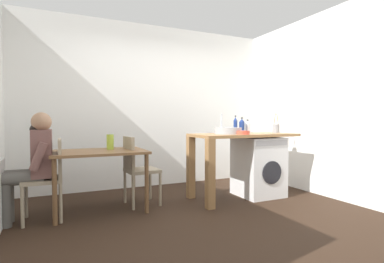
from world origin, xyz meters
name	(u,v)px	position (x,y,z in m)	size (l,w,h in m)	color
ground_plane	(193,214)	(0.00, 0.00, 0.00)	(5.46, 5.46, 0.00)	black
wall_back	(149,106)	(0.00, 1.75, 1.35)	(4.60, 0.10, 2.70)	white
wall_counter_side	(326,104)	(2.15, 0.00, 1.35)	(0.10, 3.80, 2.70)	white
dining_table	(99,159)	(-0.98, 0.62, 0.64)	(1.10, 0.76, 0.74)	brown
chair_person_seat	(50,174)	(-1.53, 0.52, 0.51)	(0.41, 0.41, 0.90)	gray
chair_opposite	(137,166)	(-0.50, 0.67, 0.51)	(0.43, 0.43, 0.90)	gray
seated_person	(33,161)	(-1.69, 0.52, 0.67)	(0.50, 0.51, 1.20)	#595651
kitchen_counter	(231,145)	(0.78, 0.41, 0.76)	(1.50, 0.68, 0.92)	#9E7042
washing_machine	(258,166)	(1.25, 0.41, 0.43)	(0.60, 0.61, 0.86)	white
sink_basin	(228,131)	(0.73, 0.41, 0.97)	(0.38, 0.38, 0.09)	#9EA0A5
tap	(221,124)	(0.73, 0.59, 1.06)	(0.02, 0.02, 0.28)	#B2B2B7
bottle_tall_green	(235,125)	(0.97, 0.60, 1.04)	(0.06, 0.06, 0.26)	navy
bottle_squat_brown	(242,126)	(1.08, 0.59, 1.03)	(0.08, 0.08, 0.23)	navy
bottle_clear_small	(248,127)	(1.19, 0.60, 1.01)	(0.07, 0.07, 0.20)	silver
mixing_bowl	(243,132)	(0.84, 0.21, 0.95)	(0.18, 0.18, 0.05)	#D84C38
utensil_crock	(276,128)	(1.62, 0.46, 0.99)	(0.11, 0.11, 0.30)	gray
vase	(110,142)	(-0.83, 0.72, 0.84)	(0.09, 0.09, 0.19)	#A8C63D
scissors	(245,134)	(0.94, 0.31, 0.92)	(0.15, 0.06, 0.01)	#B2B2B7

